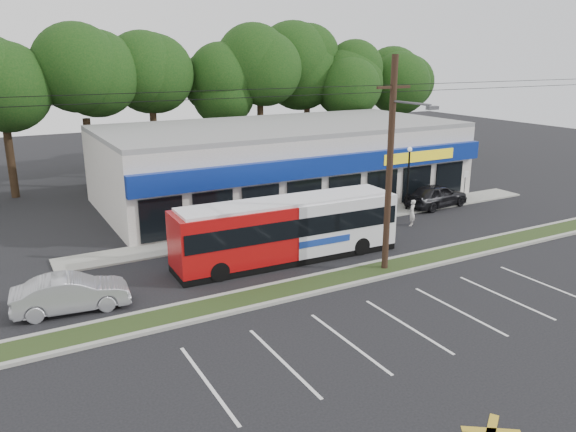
% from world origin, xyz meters
% --- Properties ---
extents(ground, '(120.00, 120.00, 0.00)m').
position_xyz_m(ground, '(0.00, 0.00, 0.00)').
color(ground, black).
rests_on(ground, ground).
extents(grass_strip, '(40.00, 1.60, 0.12)m').
position_xyz_m(grass_strip, '(0.00, 1.00, 0.06)').
color(grass_strip, '#253716').
rests_on(grass_strip, ground).
extents(curb_south, '(40.00, 0.25, 0.14)m').
position_xyz_m(curb_south, '(0.00, 0.15, 0.07)').
color(curb_south, '#9E9E93').
rests_on(curb_south, ground).
extents(curb_north, '(40.00, 0.25, 0.14)m').
position_xyz_m(curb_north, '(0.00, 1.85, 0.07)').
color(curb_north, '#9E9E93').
rests_on(curb_north, ground).
extents(sidewalk, '(32.00, 2.20, 0.10)m').
position_xyz_m(sidewalk, '(5.00, 9.00, 0.05)').
color(sidewalk, '#9E9E93').
rests_on(sidewalk, ground).
extents(strip_mall, '(25.00, 12.55, 5.30)m').
position_xyz_m(strip_mall, '(5.50, 15.91, 2.65)').
color(strip_mall, '#B8B3AA').
rests_on(strip_mall, ground).
extents(utility_pole, '(50.00, 2.77, 10.00)m').
position_xyz_m(utility_pole, '(2.83, 0.93, 5.41)').
color(utility_pole, black).
rests_on(utility_pole, ground).
extents(lamp_post, '(0.30, 0.30, 4.25)m').
position_xyz_m(lamp_post, '(11.00, 8.80, 2.67)').
color(lamp_post, black).
rests_on(lamp_post, ground).
extents(sign_post, '(0.45, 0.10, 2.23)m').
position_xyz_m(sign_post, '(16.00, 8.57, 1.56)').
color(sign_post, '#59595E').
rests_on(sign_post, ground).
extents(tree_line, '(46.76, 6.76, 11.83)m').
position_xyz_m(tree_line, '(4.00, 26.00, 8.42)').
color(tree_line, black).
rests_on(tree_line, ground).
extents(metrobus, '(11.71, 2.83, 3.13)m').
position_xyz_m(metrobus, '(-0.39, 4.50, 1.66)').
color(metrobus, '#AD0D0D').
rests_on(metrobus, ground).
extents(car_dark, '(4.93, 2.39, 1.62)m').
position_xyz_m(car_dark, '(13.32, 8.50, 0.81)').
color(car_dark, black).
rests_on(car_dark, ground).
extents(car_silver, '(4.66, 2.06, 1.49)m').
position_xyz_m(car_silver, '(-10.87, 3.59, 0.74)').
color(car_silver, '#9B9CA2').
rests_on(car_silver, ground).
extents(pedestrian_a, '(0.70, 0.66, 1.60)m').
position_xyz_m(pedestrian_a, '(9.00, 6.00, 0.80)').
color(pedestrian_a, silver).
rests_on(pedestrian_a, ground).
extents(pedestrian_b, '(0.85, 0.69, 1.65)m').
position_xyz_m(pedestrian_b, '(8.39, 7.90, 0.83)').
color(pedestrian_b, '#BDB5AA').
rests_on(pedestrian_b, ground).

